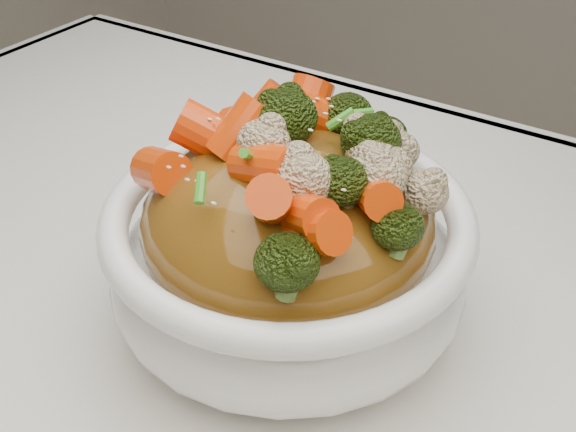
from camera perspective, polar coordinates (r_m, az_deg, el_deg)
The scene contains 8 objects.
tablecloth at distance 0.46m, azimuth 1.39°, elevation -15.16°, with size 1.20×0.80×0.04m, color silver.
bowl at distance 0.45m, azimuth 0.00°, elevation -3.67°, with size 0.24×0.24×0.09m, color white, non-canonical shape.
sauce_base at distance 0.43m, azimuth 0.00°, elevation -0.35°, with size 0.19×0.19×0.10m, color brown.
carrots at distance 0.39m, azimuth 0.00°, elevation 7.67°, with size 0.19×0.19×0.05m, color #DA3F07, non-canonical shape.
broccoli at distance 0.39m, azimuth 0.00°, elevation 7.53°, with size 0.19×0.19×0.05m, color black, non-canonical shape.
cauliflower at distance 0.40m, azimuth 0.00°, elevation 7.25°, with size 0.19×0.19×0.04m, color beige, non-canonical shape.
scallions at distance 0.39m, azimuth 0.00°, elevation 7.81°, with size 0.14×0.14×0.02m, color #3C9121, non-canonical shape.
sesame_seeds at distance 0.39m, azimuth 0.00°, elevation 7.81°, with size 0.17×0.17×0.01m, color beige, non-canonical shape.
Camera 1 is at (0.15, -0.25, 1.08)m, focal length 42.00 mm.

